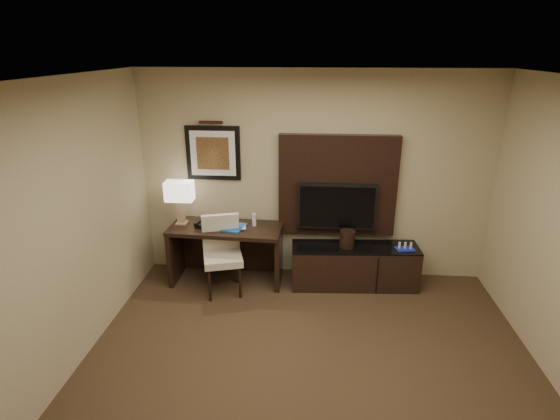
# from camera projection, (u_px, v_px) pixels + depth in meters

# --- Properties ---
(floor) EXTENTS (4.50, 5.00, 0.01)m
(floor) POSITION_uv_depth(u_px,v_px,m) (307.00, 409.00, 3.77)
(floor) COLOR #372619
(floor) RESTS_ON ground
(ceiling) EXTENTS (4.50, 5.00, 0.01)m
(ceiling) POSITION_uv_depth(u_px,v_px,m) (317.00, 85.00, 2.82)
(ceiling) COLOR silver
(ceiling) RESTS_ON wall_back
(wall_back) EXTENTS (4.50, 0.01, 2.70)m
(wall_back) POSITION_uv_depth(u_px,v_px,m) (314.00, 177.00, 5.62)
(wall_back) COLOR tan
(wall_back) RESTS_ON floor
(wall_left) EXTENTS (0.01, 5.00, 2.70)m
(wall_left) POSITION_uv_depth(u_px,v_px,m) (28.00, 259.00, 3.46)
(wall_left) COLOR tan
(wall_left) RESTS_ON floor
(desk) EXTENTS (1.46, 0.69, 0.77)m
(desk) POSITION_uv_depth(u_px,v_px,m) (227.00, 254.00, 5.72)
(desk) COLOR black
(desk) RESTS_ON floor
(credenza) EXTENTS (1.63, 0.54, 0.55)m
(credenza) POSITION_uv_depth(u_px,v_px,m) (354.00, 266.00, 5.63)
(credenza) COLOR black
(credenza) RESTS_ON floor
(tv_wall_panel) EXTENTS (1.50, 0.12, 1.30)m
(tv_wall_panel) POSITION_uv_depth(u_px,v_px,m) (337.00, 185.00, 5.57)
(tv_wall_panel) COLOR black
(tv_wall_panel) RESTS_ON wall_back
(tv) EXTENTS (1.00, 0.08, 0.60)m
(tv) POSITION_uv_depth(u_px,v_px,m) (337.00, 206.00, 5.57)
(tv) COLOR black
(tv) RESTS_ON tv_wall_panel
(artwork) EXTENTS (0.70, 0.04, 0.70)m
(artwork) POSITION_uv_depth(u_px,v_px,m) (213.00, 153.00, 5.60)
(artwork) COLOR black
(artwork) RESTS_ON wall_back
(picture_light) EXTENTS (0.04, 0.04, 0.30)m
(picture_light) POSITION_uv_depth(u_px,v_px,m) (211.00, 122.00, 5.42)
(picture_light) COLOR #422415
(picture_light) RESTS_ON wall_back
(desk_chair) EXTENTS (0.59, 0.64, 0.97)m
(desk_chair) POSITION_uv_depth(u_px,v_px,m) (223.00, 257.00, 5.40)
(desk_chair) COLOR beige
(desk_chair) RESTS_ON floor
(table_lamp) EXTENTS (0.37, 0.22, 0.59)m
(table_lamp) POSITION_uv_depth(u_px,v_px,m) (180.00, 202.00, 5.59)
(table_lamp) COLOR tan
(table_lamp) RESTS_ON desk
(desk_phone) EXTENTS (0.23, 0.21, 0.10)m
(desk_phone) POSITION_uv_depth(u_px,v_px,m) (205.00, 223.00, 5.58)
(desk_phone) COLOR black
(desk_phone) RESTS_ON desk
(blue_folder) EXTENTS (0.30, 0.36, 0.02)m
(blue_folder) POSITION_uv_depth(u_px,v_px,m) (234.00, 227.00, 5.54)
(blue_folder) COLOR #1A57AF
(blue_folder) RESTS_ON desk
(book) EXTENTS (0.15, 0.04, 0.20)m
(book) POSITION_uv_depth(u_px,v_px,m) (234.00, 220.00, 5.52)
(book) COLOR #B4A08D
(book) RESTS_ON desk
(water_bottle) EXTENTS (0.07, 0.07, 0.16)m
(water_bottle) POSITION_uv_depth(u_px,v_px,m) (254.00, 220.00, 5.60)
(water_bottle) COLOR silver
(water_bottle) RESTS_ON desk
(ice_bucket) EXTENTS (0.25, 0.25, 0.22)m
(ice_bucket) POSITION_uv_depth(u_px,v_px,m) (347.00, 239.00, 5.50)
(ice_bucket) COLOR black
(ice_bucket) RESTS_ON credenza
(minibar_tray) EXTENTS (0.25, 0.17, 0.08)m
(minibar_tray) POSITION_uv_depth(u_px,v_px,m) (405.00, 247.00, 5.43)
(minibar_tray) COLOR #1B2CB2
(minibar_tray) RESTS_ON credenza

